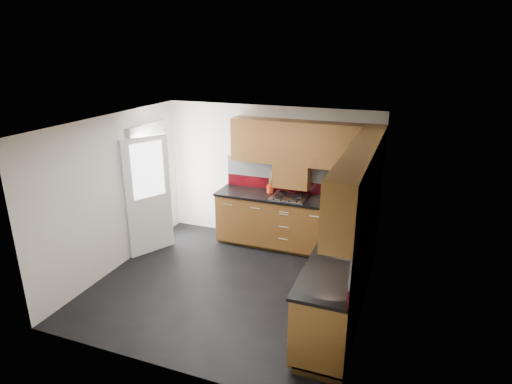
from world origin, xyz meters
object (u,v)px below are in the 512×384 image
at_px(gas_hob, 289,197).
at_px(toaster, 352,197).
at_px(utensil_pot, 270,188).
at_px(food_processor, 346,224).

relative_size(gas_hob, toaster, 2.09).
bearing_deg(gas_hob, utensil_pot, 161.47).
bearing_deg(gas_hob, toaster, 8.71).
bearing_deg(gas_hob, food_processor, -43.60).
bearing_deg(food_processor, utensil_pot, 141.41).
height_order(utensil_pot, food_processor, utensil_pot).
relative_size(toaster, food_processor, 1.03).
distance_m(toaster, food_processor, 1.23).
bearing_deg(utensil_pot, gas_hob, -18.53).
distance_m(utensil_pot, toaster, 1.40).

